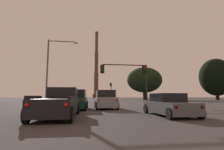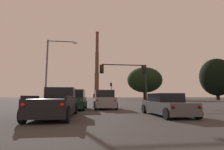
{
  "view_description": "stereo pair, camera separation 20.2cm",
  "coord_description": "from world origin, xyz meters",
  "px_view_note": "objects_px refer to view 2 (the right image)",
  "views": [
    {
      "loc": [
        -1.83,
        0.42,
        1.21
      ],
      "look_at": [
        4.38,
        45.23,
        6.83
      ],
      "focal_mm": 28.0,
      "sensor_mm": 36.0,
      "label": 1
    },
    {
      "loc": [
        -1.63,
        0.39,
        1.21
      ],
      "look_at": [
        4.38,
        45.23,
        6.83
      ],
      "focal_mm": 28.0,
      "sensor_mm": 36.0,
      "label": 2
    }
  ],
  "objects_px": {
    "suv_left_lane_front": "(75,100)",
    "suv_center_lane_front": "(104,100)",
    "pickup_truck_left_lane_second": "(57,103)",
    "street_lamp": "(52,64)",
    "sedan_right_lane_second": "(166,105)",
    "smokestack": "(97,72)",
    "traffic_light_overhead_right": "(130,73)",
    "traffic_light_far_right": "(111,89)"
  },
  "relations": [
    {
      "from": "suv_left_lane_front",
      "to": "suv_center_lane_front",
      "type": "relative_size",
      "value": 1.01
    },
    {
      "from": "pickup_truck_left_lane_second",
      "to": "street_lamp",
      "type": "xyz_separation_m",
      "value": [
        -2.78,
        11.7,
        4.5
      ]
    },
    {
      "from": "suv_left_lane_front",
      "to": "street_lamp",
      "type": "height_order",
      "value": "street_lamp"
    },
    {
      "from": "sedan_right_lane_second",
      "to": "suv_center_lane_front",
      "type": "bearing_deg",
      "value": 115.32
    },
    {
      "from": "smokestack",
      "to": "sedan_right_lane_second",
      "type": "bearing_deg",
      "value": -90.6
    },
    {
      "from": "sedan_right_lane_second",
      "to": "street_lamp",
      "type": "height_order",
      "value": "street_lamp"
    },
    {
      "from": "sedan_right_lane_second",
      "to": "traffic_light_overhead_right",
      "type": "relative_size",
      "value": 0.68
    },
    {
      "from": "pickup_truck_left_lane_second",
      "to": "traffic_light_overhead_right",
      "type": "height_order",
      "value": "traffic_light_overhead_right"
    },
    {
      "from": "suv_center_lane_front",
      "to": "smokestack",
      "type": "height_order",
      "value": "smokestack"
    },
    {
      "from": "suv_center_lane_front",
      "to": "traffic_light_far_right",
      "type": "xyz_separation_m",
      "value": [
        6.28,
        42.66,
        3.1
      ]
    },
    {
      "from": "suv_left_lane_front",
      "to": "traffic_light_overhead_right",
      "type": "height_order",
      "value": "traffic_light_overhead_right"
    },
    {
      "from": "traffic_light_overhead_right",
      "to": "street_lamp",
      "type": "distance_m",
      "value": 10.74
    },
    {
      "from": "traffic_light_overhead_right",
      "to": "smokestack",
      "type": "relative_size",
      "value": 0.13
    },
    {
      "from": "street_lamp",
      "to": "traffic_light_far_right",
      "type": "bearing_deg",
      "value": 71.65
    },
    {
      "from": "pickup_truck_left_lane_second",
      "to": "suv_center_lane_front",
      "type": "xyz_separation_m",
      "value": [
        3.51,
        6.93,
        0.09
      ]
    },
    {
      "from": "sedan_right_lane_second",
      "to": "smokestack",
      "type": "distance_m",
      "value": 129.62
    },
    {
      "from": "pickup_truck_left_lane_second",
      "to": "sedan_right_lane_second",
      "type": "relative_size",
      "value": 1.18
    },
    {
      "from": "traffic_light_overhead_right",
      "to": "sedan_right_lane_second",
      "type": "bearing_deg",
      "value": -94.0
    },
    {
      "from": "smokestack",
      "to": "street_lamp",
      "type": "bearing_deg",
      "value": -95.42
    },
    {
      "from": "suv_left_lane_front",
      "to": "traffic_light_overhead_right",
      "type": "bearing_deg",
      "value": 46.97
    },
    {
      "from": "pickup_truck_left_lane_second",
      "to": "traffic_light_overhead_right",
      "type": "bearing_deg",
      "value": 60.56
    },
    {
      "from": "pickup_truck_left_lane_second",
      "to": "traffic_light_far_right",
      "type": "height_order",
      "value": "traffic_light_far_right"
    },
    {
      "from": "pickup_truck_left_lane_second",
      "to": "traffic_light_far_right",
      "type": "distance_m",
      "value": 50.65
    },
    {
      "from": "pickup_truck_left_lane_second",
      "to": "smokestack",
      "type": "xyz_separation_m",
      "value": [
        8.23,
        127.78,
        20.41
      ]
    },
    {
      "from": "traffic_light_far_right",
      "to": "street_lamp",
      "type": "xyz_separation_m",
      "value": [
        -12.57,
        -37.89,
        1.3
      ]
    },
    {
      "from": "suv_left_lane_front",
      "to": "street_lamp",
      "type": "xyz_separation_m",
      "value": [
        -3.39,
        5.59,
        4.4
      ]
    },
    {
      "from": "traffic_light_overhead_right",
      "to": "street_lamp",
      "type": "xyz_separation_m",
      "value": [
        -10.6,
        -1.55,
        0.77
      ]
    },
    {
      "from": "suv_left_lane_front",
      "to": "smokestack",
      "type": "xyz_separation_m",
      "value": [
        7.62,
        121.67,
        20.32
      ]
    },
    {
      "from": "traffic_light_far_right",
      "to": "smokestack",
      "type": "relative_size",
      "value": 0.11
    },
    {
      "from": "sedan_right_lane_second",
      "to": "traffic_light_overhead_right",
      "type": "bearing_deg",
      "value": 85.94
    },
    {
      "from": "pickup_truck_left_lane_second",
      "to": "suv_center_lane_front",
      "type": "height_order",
      "value": "suv_center_lane_front"
    },
    {
      "from": "suv_left_lane_front",
      "to": "smokestack",
      "type": "height_order",
      "value": "smokestack"
    },
    {
      "from": "smokestack",
      "to": "traffic_light_far_right",
      "type": "bearing_deg",
      "value": -88.86
    },
    {
      "from": "suv_left_lane_front",
      "to": "sedan_right_lane_second",
      "type": "relative_size",
      "value": 1.06
    },
    {
      "from": "traffic_light_overhead_right",
      "to": "smokestack",
      "type": "distance_m",
      "value": 115.75
    },
    {
      "from": "suv_left_lane_front",
      "to": "pickup_truck_left_lane_second",
      "type": "bearing_deg",
      "value": -93.43
    },
    {
      "from": "pickup_truck_left_lane_second",
      "to": "suv_center_lane_front",
      "type": "distance_m",
      "value": 7.77
    },
    {
      "from": "pickup_truck_left_lane_second",
      "to": "suv_center_lane_front",
      "type": "relative_size",
      "value": 1.13
    },
    {
      "from": "street_lamp",
      "to": "smokestack",
      "type": "bearing_deg",
      "value": 84.58
    },
    {
      "from": "traffic_light_overhead_right",
      "to": "suv_center_lane_front",
      "type": "bearing_deg",
      "value": -124.39
    },
    {
      "from": "sedan_right_lane_second",
      "to": "traffic_light_far_right",
      "type": "xyz_separation_m",
      "value": [
        2.9,
        49.78,
        3.33
      ]
    },
    {
      "from": "suv_center_lane_front",
      "to": "sedan_right_lane_second",
      "type": "bearing_deg",
      "value": -64.05
    }
  ]
}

